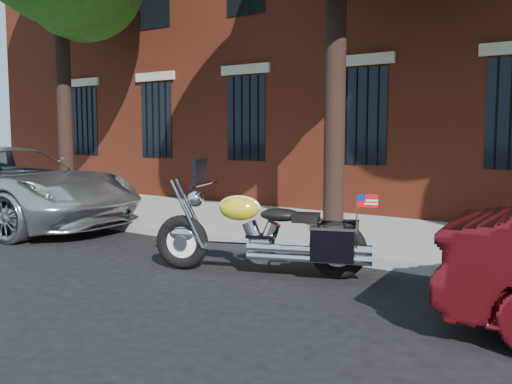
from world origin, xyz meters
The scene contains 5 objects.
ground centered at (0.00, 0.00, 0.00)m, with size 120.00×120.00×0.00m, color black.
curb centered at (0.00, 1.38, 0.07)m, with size 40.00×0.16×0.15m, color gray.
sidewalk centered at (0.00, 3.26, 0.07)m, with size 40.00×3.60×0.15m, color gray.
motorcycle centered at (1.00, 0.16, 0.51)m, with size 2.94×1.50×1.51m.
car_silver centered at (-5.45, 0.36, 0.79)m, with size 2.63×5.71×1.59m, color #AEB2B8.
Camera 1 is at (5.15, -5.90, 1.86)m, focal length 40.00 mm.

